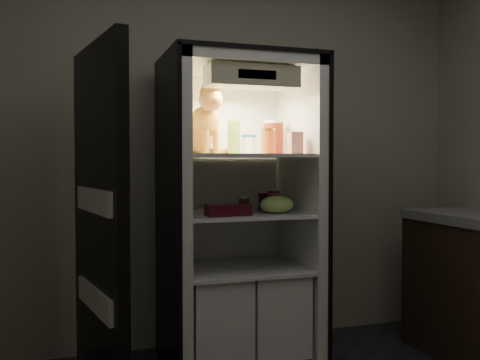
# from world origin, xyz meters

# --- Properties ---
(room_shell) EXTENTS (3.60, 3.60, 3.60)m
(room_shell) POSITION_xyz_m (0.00, 0.00, 1.62)
(room_shell) COLOR white
(room_shell) RESTS_ON floor
(refrigerator) EXTENTS (0.90, 0.72, 1.88)m
(refrigerator) POSITION_xyz_m (0.00, 1.38, 0.79)
(refrigerator) COLOR white
(refrigerator) RESTS_ON floor
(fridge_door) EXTENTS (0.22, 0.87, 1.85)m
(fridge_door) POSITION_xyz_m (-0.84, 1.10, 0.91)
(fridge_door) COLOR black
(fridge_door) RESTS_ON floor
(tabby_cat) EXTENTS (0.39, 0.42, 0.42)m
(tabby_cat) POSITION_xyz_m (-0.22, 1.42, 1.45)
(tabby_cat) COLOR #C67419
(tabby_cat) RESTS_ON refrigerator
(parmesan_shaker) EXTENTS (0.08, 0.08, 0.21)m
(parmesan_shaker) POSITION_xyz_m (-0.01, 1.41, 1.39)
(parmesan_shaker) COLOR #268C35
(parmesan_shaker) RESTS_ON refrigerator
(mayo_tub) EXTENTS (0.09, 0.09, 0.12)m
(mayo_tub) POSITION_xyz_m (0.10, 1.47, 1.35)
(mayo_tub) COLOR white
(mayo_tub) RESTS_ON refrigerator
(salsa_jar) EXTENTS (0.09, 0.09, 0.16)m
(salsa_jar) POSITION_xyz_m (0.16, 1.28, 1.37)
(salsa_jar) COLOR maroon
(salsa_jar) RESTS_ON refrigerator
(pepper_jar) EXTENTS (0.13, 0.13, 0.21)m
(pepper_jar) POSITION_xyz_m (0.26, 1.43, 1.40)
(pepper_jar) COLOR maroon
(pepper_jar) RESTS_ON refrigerator
(cream_carton) EXTENTS (0.08, 0.08, 0.13)m
(cream_carton) POSITION_xyz_m (0.28, 1.15, 1.35)
(cream_carton) COLOR silver
(cream_carton) RESTS_ON refrigerator
(soda_can_a) EXTENTS (0.06, 0.06, 0.11)m
(soda_can_a) POSITION_xyz_m (0.19, 1.44, 1.00)
(soda_can_a) COLOR black
(soda_can_a) RESTS_ON refrigerator
(soda_can_b) EXTENTS (0.07, 0.07, 0.13)m
(soda_can_b) POSITION_xyz_m (0.21, 1.31, 1.01)
(soda_can_b) COLOR black
(soda_can_b) RESTS_ON refrigerator
(soda_can_c) EXTENTS (0.06, 0.06, 0.11)m
(soda_can_c) POSITION_xyz_m (0.19, 1.26, 1.00)
(soda_can_c) COLOR black
(soda_can_c) RESTS_ON refrigerator
(condiment_jar) EXTENTS (0.06, 0.06, 0.09)m
(condiment_jar) POSITION_xyz_m (0.04, 1.38, 0.98)
(condiment_jar) COLOR #4F3216
(condiment_jar) RESTS_ON refrigerator
(grape_bag) EXTENTS (0.21, 0.15, 0.10)m
(grape_bag) POSITION_xyz_m (0.19, 1.20, 0.99)
(grape_bag) COLOR #83B956
(grape_bag) RESTS_ON refrigerator
(berry_box_left) EXTENTS (0.13, 0.13, 0.06)m
(berry_box_left) POSITION_xyz_m (-0.19, 1.14, 0.97)
(berry_box_left) COLOR #4E0D17
(berry_box_left) RESTS_ON refrigerator
(berry_box_right) EXTENTS (0.12, 0.12, 0.06)m
(berry_box_right) POSITION_xyz_m (-0.06, 1.16, 0.97)
(berry_box_right) COLOR #4E0D17
(berry_box_right) RESTS_ON refrigerator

